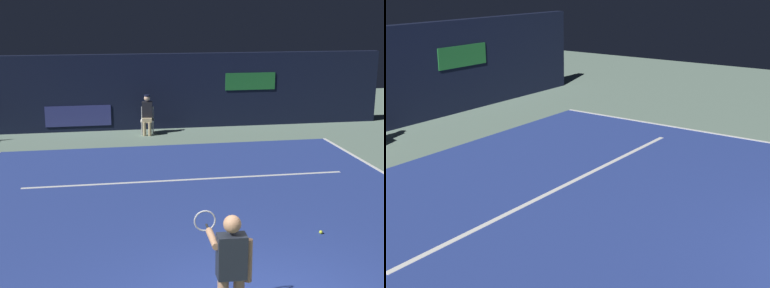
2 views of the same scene
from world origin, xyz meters
TOP-DOWN VIEW (x-y plane):
  - ground_plane at (0.00, 4.46)m, footprint 31.47×31.47m
  - court_surface at (0.00, 4.46)m, footprint 10.20×10.92m
  - line_service at (0.00, 6.37)m, footprint 7.95×0.10m
  - back_wall at (-0.00, 12.48)m, footprint 16.03×0.33m
  - tennis_player at (-0.56, -0.33)m, footprint 0.59×0.94m
  - line_judge_on_chair at (-0.53, 11.58)m, footprint 0.49×0.57m
  - tennis_ball at (1.93, 2.69)m, footprint 0.07×0.07m

SIDE VIEW (x-z plane):
  - ground_plane at x=0.00m, z-range 0.00..0.00m
  - court_surface at x=0.00m, z-range 0.00..0.01m
  - line_service at x=0.00m, z-range 0.01..0.02m
  - tennis_ball at x=1.93m, z-range 0.01..0.08m
  - line_judge_on_chair at x=-0.53m, z-range 0.03..1.35m
  - tennis_player at x=-0.56m, z-range 0.12..1.85m
  - back_wall at x=0.00m, z-range 0.00..2.60m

